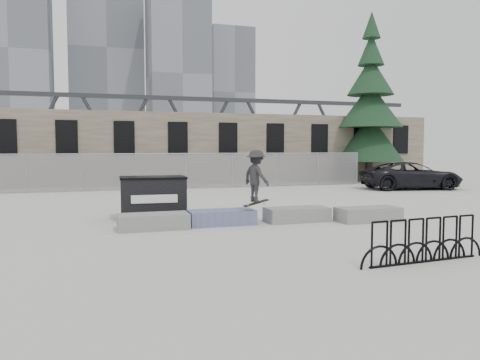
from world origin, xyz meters
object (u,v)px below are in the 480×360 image
at_px(planter_center_right, 297,214).
at_px(planter_offset, 368,214).
at_px(planter_center_left, 221,217).
at_px(suv, 411,176).
at_px(dumpster, 153,197).
at_px(spruce_tree, 370,111).
at_px(planter_far_left, 153,221).
at_px(bike_rack, 425,241).
at_px(skateboarder, 256,176).

xyz_separation_m(planter_center_right, planter_offset, (2.17, -0.64, 0.00)).
relative_size(planter_center_left, suv, 0.36).
xyz_separation_m(planter_center_right, dumpster, (-4.28, 1.91, 0.46)).
bearing_deg(planter_center_left, spruce_tree, 45.22).
bearing_deg(planter_far_left, suv, 29.62).
distance_m(spruce_tree, suv, 7.29).
bearing_deg(planter_far_left, dumpster, 83.29).
relative_size(bike_rack, spruce_tree, 0.27).
xyz_separation_m(planter_center_left, spruce_tree, (14.40, 14.51, 4.59)).
bearing_deg(planter_center_left, skateboarder, -21.44).
bearing_deg(planter_offset, dumpster, 158.42).
bearing_deg(skateboarder, planter_offset, -116.83).
bearing_deg(suv, planter_center_right, 138.68).
distance_m(planter_center_left, bike_rack, 6.36).
bearing_deg(dumpster, planter_far_left, -94.03).
bearing_deg(spruce_tree, suv, -100.21).
bearing_deg(planter_center_right, suv, 38.54).
distance_m(planter_center_right, bike_rack, 5.64).
bearing_deg(planter_offset, spruce_tree, 57.34).
distance_m(planter_center_right, skateboarder, 1.93).
distance_m(planter_center_right, dumpster, 4.71).
bearing_deg(planter_center_right, planter_offset, -16.51).
height_order(planter_center_left, spruce_tree, spruce_tree).
bearing_deg(spruce_tree, planter_center_right, -129.28).
bearing_deg(planter_center_left, planter_far_left, -174.63).
xyz_separation_m(suv, skateboarder, (-12.34, -8.94, 0.72)).
bearing_deg(skateboarder, bike_rack, 177.16).
relative_size(dumpster, spruce_tree, 0.19).
bearing_deg(planter_center_right, bike_rack, -86.95).
bearing_deg(spruce_tree, planter_offset, -122.66).
bearing_deg(dumpster, spruce_tree, 40.74).
relative_size(dumpster, suv, 0.40).
bearing_deg(dumpster, bike_rack, -56.05).
height_order(bike_rack, spruce_tree, spruce_tree).
bearing_deg(planter_offset, planter_center_right, 163.49).
bearing_deg(planter_offset, bike_rack, -110.59).
relative_size(planter_far_left, spruce_tree, 0.17).
distance_m(planter_far_left, planter_center_left, 2.08).
height_order(planter_offset, bike_rack, bike_rack).
height_order(spruce_tree, suv, spruce_tree).
xyz_separation_m(planter_center_right, spruce_tree, (11.95, 14.62, 4.59)).
relative_size(planter_far_left, planter_center_right, 1.00).
bearing_deg(planter_offset, planter_far_left, 175.21).
height_order(dumpster, spruce_tree, spruce_tree).
distance_m(planter_center_right, spruce_tree, 19.43).
bearing_deg(dumpster, suv, 26.71).
bearing_deg(planter_far_left, planter_offset, -4.79).
distance_m(planter_far_left, spruce_tree, 22.55).
xyz_separation_m(bike_rack, spruce_tree, (11.65, 20.25, 4.40)).
xyz_separation_m(bike_rack, suv, (10.58, 14.30, 0.32)).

